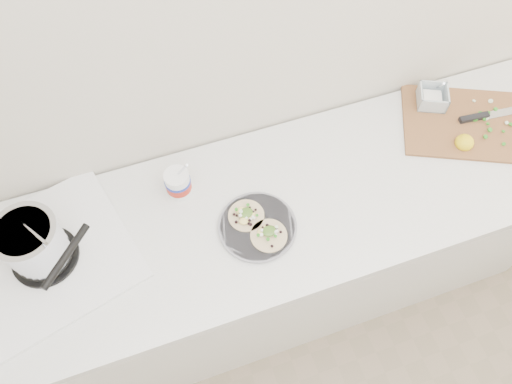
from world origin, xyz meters
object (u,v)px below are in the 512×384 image
object	(u,v)px
taco_plate	(257,225)
stove	(38,249)
tub	(179,181)
cutboard	(466,119)

from	to	relation	value
taco_plate	stove	bearing A→B (deg)	170.24
stove	tub	bearing A→B (deg)	-1.54
stove	cutboard	size ratio (longest dim) A/B	1.07
stove	cutboard	xyz separation A→B (m)	(1.58, 0.05, -0.07)
tub	cutboard	size ratio (longest dim) A/B	0.34
taco_plate	tub	size ratio (longest dim) A/B	1.32
stove	tub	size ratio (longest dim) A/B	3.11
tub	cutboard	world-z (taller)	tub
tub	cutboard	distance (m)	1.11
tub	cutboard	xyz separation A→B (m)	(1.10, -0.06, -0.05)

